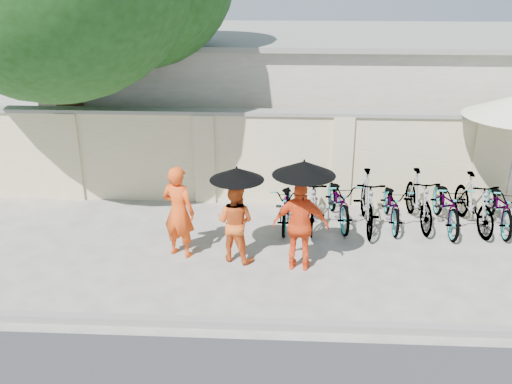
{
  "coord_description": "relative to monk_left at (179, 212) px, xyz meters",
  "views": [
    {
      "loc": [
        0.76,
        -8.76,
        4.99
      ],
      "look_at": [
        0.24,
        0.95,
        1.1
      ],
      "focal_mm": 40.0,
      "sensor_mm": 36.0,
      "label": 1
    }
  ],
  "objects": [
    {
      "name": "bike_6",
      "position": [
        5.17,
        1.47,
        -0.36
      ],
      "size": [
        0.67,
        1.92,
        1.01
      ],
      "primitive_type": "imported",
      "rotation": [
        0.0,
        0.0,
        0.0
      ],
      "color": "#9D9D9D",
      "rests_on": "ground"
    },
    {
      "name": "ground",
      "position": [
        1.13,
        -0.52,
        -0.86
      ],
      "size": [
        80.0,
        80.0,
        0.0
      ],
      "primitive_type": "plane",
      "color": "#ACA99F"
    },
    {
      "name": "parasol_center",
      "position": [
        1.08,
        -0.2,
        0.82
      ],
      "size": [
        0.94,
        0.94,
        0.95
      ],
      "color": "black",
      "rests_on": "ground"
    },
    {
      "name": "parasol_right",
      "position": [
        2.21,
        -0.48,
        1.04
      ],
      "size": [
        1.06,
        1.06,
        1.09
      ],
      "color": "black",
      "rests_on": "ground"
    },
    {
      "name": "building_behind",
      "position": [
        3.13,
        6.48,
        0.74
      ],
      "size": [
        14.0,
        6.0,
        3.2
      ],
      "primitive_type": "cube",
      "color": "beige",
      "rests_on": "ground"
    },
    {
      "name": "bike_2",
      "position": [
        3.02,
        1.59,
        -0.37
      ],
      "size": [
        0.9,
        1.93,
        0.98
      ],
      "primitive_type": "imported",
      "rotation": [
        0.0,
        0.0,
        0.14
      ],
      "color": "#9D9D9D",
      "rests_on": "ground"
    },
    {
      "name": "bike_7",
      "position": [
        5.71,
        1.49,
        -0.32
      ],
      "size": [
        0.75,
        1.86,
        1.09
      ],
      "primitive_type": "imported",
      "rotation": [
        0.0,
        0.0,
        0.13
      ],
      "color": "#9D9D9D",
      "rests_on": "ground"
    },
    {
      "name": "monk_right",
      "position": [
        2.19,
        -0.4,
        -0.04
      ],
      "size": [
        1.01,
        0.51,
        1.65
      ],
      "primitive_type": "imported",
      "rotation": [
        0.0,
        0.0,
        3.02
      ],
      "color": "#FF511B",
      "rests_on": "ground"
    },
    {
      "name": "bike_4",
      "position": [
        4.09,
        1.54,
        -0.41
      ],
      "size": [
        0.61,
        1.73,
        0.9
      ],
      "primitive_type": "imported",
      "rotation": [
        0.0,
        0.0,
        -0.01
      ],
      "color": "#9D9D9D",
      "rests_on": "ground"
    },
    {
      "name": "monk_left",
      "position": [
        0.0,
        0.0,
        0.0
      ],
      "size": [
        0.73,
        0.61,
        1.72
      ],
      "primitive_type": "imported",
      "rotation": [
        0.0,
        0.0,
        2.77
      ],
      "color": "#F54C13",
      "rests_on": "ground"
    },
    {
      "name": "bike_8",
      "position": [
        6.24,
        1.51,
        -0.38
      ],
      "size": [
        0.76,
        1.85,
        0.95
      ],
      "primitive_type": "imported",
      "rotation": [
        0.0,
        0.0,
        -0.07
      ],
      "color": "#9D9D9D",
      "rests_on": "ground"
    },
    {
      "name": "bike_0",
      "position": [
        1.95,
        1.41,
        -0.41
      ],
      "size": [
        0.7,
        1.76,
        0.91
      ],
      "primitive_type": "imported",
      "rotation": [
        0.0,
        0.0,
        -0.06
      ],
      "color": "#9D9D9D",
      "rests_on": "ground"
    },
    {
      "name": "kerb",
      "position": [
        1.13,
        -2.22,
        -0.8
      ],
      "size": [
        40.0,
        0.16,
        0.12
      ],
      "primitive_type": "cube",
      "color": "gray",
      "rests_on": "ground"
    },
    {
      "name": "bike_5",
      "position": [
        4.63,
        1.59,
        -0.31
      ],
      "size": [
        0.65,
        1.86,
        1.1
      ],
      "primitive_type": "imported",
      "rotation": [
        0.0,
        0.0,
        0.07
      ],
      "color": "#9D9D9D",
      "rests_on": "ground"
    },
    {
      "name": "compound_wall",
      "position": [
        2.13,
        2.68,
        0.14
      ],
      "size": [
        20.0,
        0.3,
        2.0
      ],
      "primitive_type": "cube",
      "color": "beige",
      "rests_on": "ground"
    },
    {
      "name": "bike_1",
      "position": [
        2.48,
        1.41,
        -0.31
      ],
      "size": [
        0.66,
        1.86,
        1.1
      ],
      "primitive_type": "imported",
      "rotation": [
        0.0,
        0.0,
        -0.08
      ],
      "color": "#9D9D9D",
      "rests_on": "ground"
    },
    {
      "name": "monk_center",
      "position": [
        1.03,
        -0.12,
        -0.12
      ],
      "size": [
        0.87,
        0.78,
        1.47
      ],
      "primitive_type": "imported",
      "rotation": [
        0.0,
        0.0,
        2.77
      ],
      "color": "orange",
      "rests_on": "ground"
    },
    {
      "name": "bike_3",
      "position": [
        3.56,
        1.36,
        -0.29
      ],
      "size": [
        0.59,
        1.92,
        1.14
      ],
      "primitive_type": "imported",
      "rotation": [
        0.0,
        0.0,
        -0.03
      ],
      "color": "#9D9D9D",
      "rests_on": "ground"
    }
  ]
}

